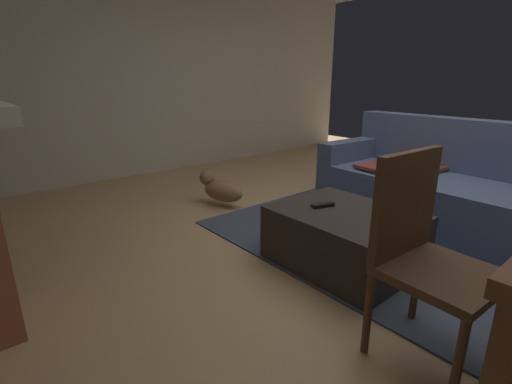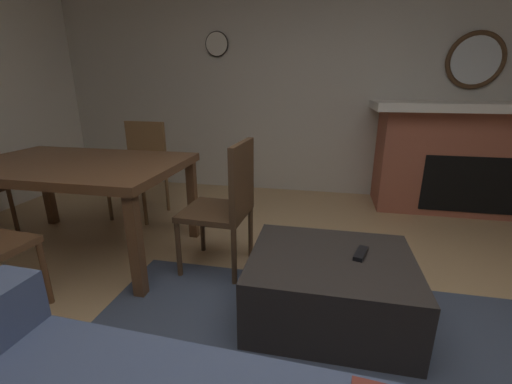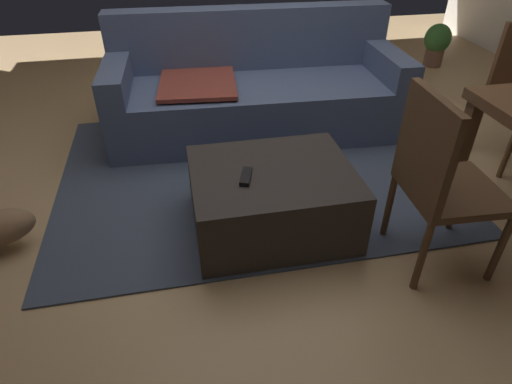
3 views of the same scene
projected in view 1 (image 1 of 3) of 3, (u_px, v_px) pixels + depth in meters
name	position (u px, v px, depth m)	size (l,w,h in m)	color
floor	(396.00, 244.00, 2.85)	(8.15, 8.15, 0.00)	tan
wall_left	(174.00, 69.00, 4.93)	(0.12, 6.51, 2.68)	beige
area_rug	(390.00, 239.00, 2.91)	(2.60, 2.00, 0.01)	#3D475B
couch	(454.00, 190.00, 3.12)	(2.28, 0.98, 0.89)	#4C5B7F
ottoman_coffee_table	(344.00, 238.00, 2.47)	(0.88, 0.72, 0.39)	#2D2826
tv_remote	(323.00, 205.00, 2.49)	(0.05, 0.16, 0.02)	black
dining_chair_west	(424.00, 246.00, 1.60)	(0.46, 0.46, 0.93)	#513823
small_dog	(221.00, 189.00, 3.65)	(0.51, 0.33, 0.30)	#8C6B4C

